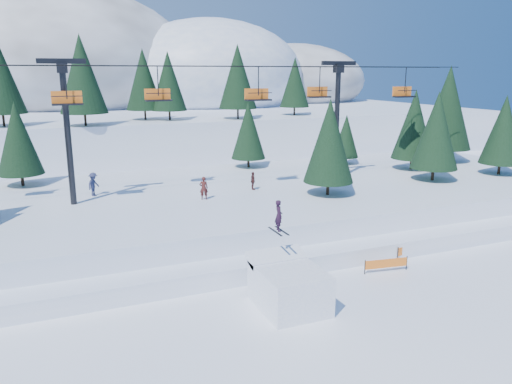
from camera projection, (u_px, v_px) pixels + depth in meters
name	position (u px, v px, depth m)	size (l,w,h in m)	color
ground	(296.00, 324.00, 24.14)	(160.00, 160.00, 0.00)	white
mid_shelf	(194.00, 208.00, 40.01)	(70.00, 22.00, 2.50)	white
berm	(238.00, 258.00, 31.19)	(70.00, 6.00, 1.10)	white
mountain_ridge	(77.00, 85.00, 85.82)	(119.00, 61.04, 26.46)	white
jump_kicker	(288.00, 285.00, 25.69)	(3.13, 4.36, 5.35)	white
chairlift	(214.00, 106.00, 38.86)	(46.00, 3.21, 10.28)	black
conifer_stand	(242.00, 133.00, 40.67)	(62.82, 17.24, 10.07)	black
distant_skiers	(178.00, 182.00, 39.57)	(34.51, 9.06, 1.83)	#2C3051
banner_near	(386.00, 264.00, 30.28)	(2.83, 0.47, 0.90)	black
banner_far	(412.00, 248.00, 32.90)	(2.80, 0.64, 0.90)	black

